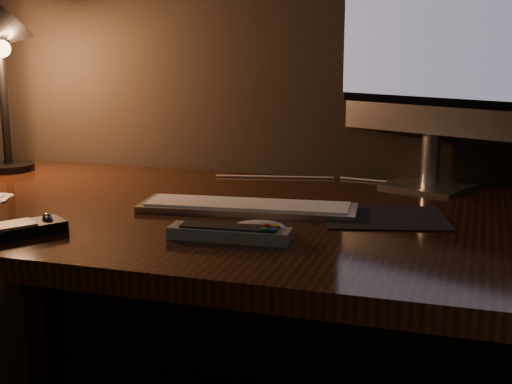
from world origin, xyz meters
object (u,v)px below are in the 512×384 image
(desk, at_px, (281,269))
(mouse, at_px, (259,230))
(keyboard, at_px, (248,207))
(monitor, at_px, (436,39))
(desk_lamp, at_px, (1,58))
(media_remote, at_px, (14,230))
(tv_remote, at_px, (229,233))

(desk, relative_size, mouse, 17.54)
(keyboard, height_order, mouse, mouse)
(monitor, height_order, mouse, monitor)
(mouse, height_order, desk_lamp, desk_lamp)
(desk, height_order, media_remote, media_remote)
(desk, height_order, mouse, mouse)
(media_remote, xyz_separation_m, desk_lamp, (-0.35, 0.46, 0.26))
(desk, height_order, tv_remote, tv_remote)
(tv_remote, bearing_deg, monitor, 57.12)
(keyboard, distance_m, media_remote, 0.42)
(keyboard, distance_m, desk_lamp, 0.73)
(desk, distance_m, media_remote, 0.52)
(monitor, distance_m, desk_lamp, 0.98)
(keyboard, xyz_separation_m, desk_lamp, (-0.66, 0.17, 0.27))
(mouse, xyz_separation_m, desk_lamp, (-0.73, 0.33, 0.27))
(monitor, relative_size, mouse, 5.92)
(monitor, xyz_separation_m, desk_lamp, (-0.97, -0.14, -0.05))
(keyboard, bearing_deg, media_remote, -144.21)
(monitor, height_order, media_remote, monitor)
(keyboard, bearing_deg, desk, 41.48)
(keyboard, height_order, media_remote, media_remote)
(tv_remote, xyz_separation_m, desk_lamp, (-0.70, 0.37, 0.26))
(desk_lamp, bearing_deg, desk, 10.35)
(media_remote, bearing_deg, mouse, -35.78)
(keyboard, bearing_deg, tv_remote, -87.07)
(desk_lamp, bearing_deg, tv_remote, -8.33)
(keyboard, xyz_separation_m, media_remote, (-0.31, -0.29, 0.00))
(keyboard, relative_size, mouse, 4.51)
(tv_remote, bearing_deg, desk_lamp, 147.65)
(media_remote, xyz_separation_m, tv_remote, (0.35, 0.09, 0.00))
(keyboard, relative_size, tv_remote, 2.02)
(media_remote, bearing_deg, desk, -11.23)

